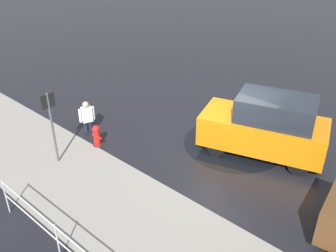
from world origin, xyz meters
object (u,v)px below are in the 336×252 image
moving_hatchback (266,126)px  fire_hydrant (97,136)px  pedestrian (87,115)px  sign_post (51,118)px

moving_hatchback → fire_hydrant: size_ratio=5.28×
pedestrian → fire_hydrant: bearing=158.2°
sign_post → pedestrian: bearing=-66.7°
moving_hatchback → pedestrian: bearing=28.6°
fire_hydrant → pedestrian: pedestrian is taller
pedestrian → sign_post: 2.18m
moving_hatchback → pedestrian: moving_hatchback is taller
pedestrian → sign_post: bearing=113.3°
moving_hatchback → pedestrian: size_ratio=3.47×
fire_hydrant → sign_post: bearing=81.9°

